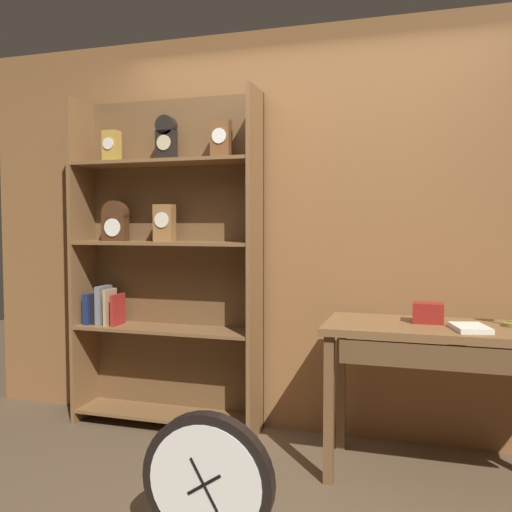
{
  "coord_description": "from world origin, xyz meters",
  "views": [
    {
      "loc": [
        0.68,
        -2.09,
        1.34
      ],
      "look_at": [
        -0.21,
        0.81,
        1.17
      ],
      "focal_mm": 38.1,
      "sensor_mm": 36.0,
      "label": 1
    }
  ],
  "objects": [
    {
      "name": "toolbox_small",
      "position": [
        0.72,
        0.95,
        0.87
      ],
      "size": [
        0.16,
        0.12,
        0.11
      ],
      "primitive_type": "cube",
      "color": "maroon",
      "rests_on": "workbench"
    },
    {
      "name": "bookshelf",
      "position": [
        -0.97,
        1.18,
        1.1
      ],
      "size": [
        1.27,
        0.31,
        2.19
      ],
      "color": "brown",
      "rests_on": "ground"
    },
    {
      "name": "back_wood_panel",
      "position": [
        0.0,
        1.35,
        1.3
      ],
      "size": [
        4.8,
        0.05,
        2.6
      ],
      "primitive_type": "cube",
      "color": "brown",
      "rests_on": "ground"
    },
    {
      "name": "open_repair_manual",
      "position": [
        0.92,
        0.79,
        0.83
      ],
      "size": [
        0.21,
        0.25,
        0.02
      ],
      "primitive_type": "cube",
      "rotation": [
        0.0,
        0.0,
        0.24
      ],
      "color": "silver",
      "rests_on": "workbench"
    },
    {
      "name": "round_clock_large",
      "position": [
        -0.13,
        -0.11,
        0.3
      ],
      "size": [
        0.56,
        0.11,
        0.6
      ],
      "color": "black",
      "rests_on": "ground"
    },
    {
      "name": "workbench",
      "position": [
        0.9,
        0.86,
        0.72
      ],
      "size": [
        1.44,
        0.56,
        0.82
      ],
      "color": "brown",
      "rests_on": "ground"
    }
  ]
}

